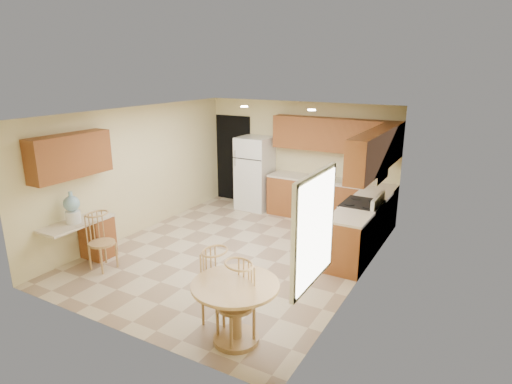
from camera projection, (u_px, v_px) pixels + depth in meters
The scene contains 30 objects.
floor at pixel (235, 252), 7.72m from camera, with size 5.50×5.50×0.00m, color #C2AE8C.
ceiling at pixel (233, 113), 7.02m from camera, with size 4.50×5.50×0.02m, color white.
wall_back at pixel (299, 158), 9.67m from camera, with size 4.50×0.02×2.50m, color beige.
wall_front at pixel (110, 239), 5.08m from camera, with size 4.50×0.02×2.50m, color beige.
wall_left at pixel (138, 171), 8.44m from camera, with size 0.02×5.50×2.50m, color beige.
wall_right at pixel (363, 206), 6.31m from camera, with size 0.02×5.50×2.50m, color beige.
doorway at pixel (233, 159), 10.54m from camera, with size 0.90×0.02×2.10m, color black.
base_cab_back at pixel (329, 201), 9.24m from camera, with size 2.75×0.60×0.87m, color #965226.
counter_back at pixel (330, 181), 9.11m from camera, with size 2.75×0.63×0.04m, color beige.
base_cab_right_a at pixel (371, 217), 8.23m from camera, with size 0.60×0.59×0.87m, color #965226.
counter_right_a at pixel (373, 195), 8.10m from camera, with size 0.63×0.59×0.04m, color beige.
base_cab_right_b at pixel (348, 243), 7.02m from camera, with size 0.60×0.80×0.87m, color #965226.
counter_right_b at pixel (350, 217), 6.89m from camera, with size 0.63×0.80×0.04m, color beige.
upper_cab_back at pixel (335, 135), 8.95m from camera, with size 2.75×0.33×0.70m, color #965226.
upper_cab_right at pixel (376, 151), 7.23m from camera, with size 0.33×2.42×0.70m, color #965226.
upper_cab_left at pixel (70, 156), 6.85m from camera, with size 0.33×1.40×0.70m, color #965226.
sink at pixel (329, 180), 9.11m from camera, with size 0.78×0.44×0.01m, color silver.
range_hood at pixel (368, 176), 7.37m from camera, with size 0.50×0.76×0.14m, color silver.
desk_pedestal at pixel (98, 237), 7.47m from camera, with size 0.48×0.42×0.72m, color #965226.
desk_top at pixel (77, 223), 7.04m from camera, with size 0.50×1.20×0.04m, color beige.
window at pixel (315, 229), 4.71m from camera, with size 0.06×1.12×1.30m.
can_light_a at pixel (244, 106), 8.27m from camera, with size 0.14×0.14×0.02m, color white.
can_light_b at pixel (312, 110), 7.60m from camera, with size 0.14×0.14×0.02m, color white.
refrigerator at pixel (255, 173), 9.94m from camera, with size 0.75×0.73×1.69m.
stove at pixel (360, 226), 7.67m from camera, with size 0.65×0.76×1.09m.
dining_table at pixel (236, 304), 5.09m from camera, with size 1.05×1.05×0.78m.
chair_table_a at pixel (215, 283), 5.38m from camera, with size 0.44×0.57×0.99m.
chair_table_b at pixel (231, 299), 4.97m from camera, with size 0.45×0.51×1.02m.
chair_desk at pixel (97, 238), 6.88m from camera, with size 0.42×0.54×0.95m.
water_crock at pixel (72, 209), 6.93m from camera, with size 0.26×0.26×0.53m.
Camera 1 is at (3.83, -6.00, 3.22)m, focal length 30.00 mm.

